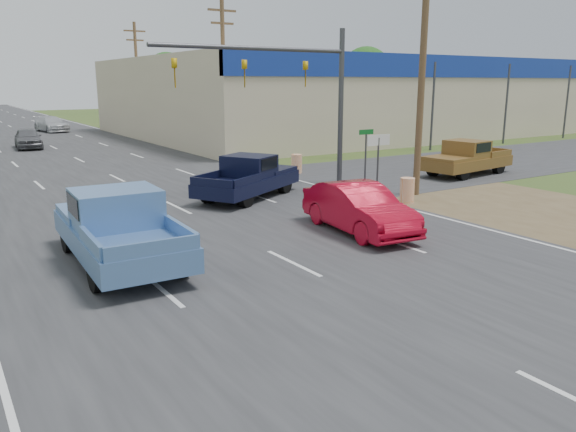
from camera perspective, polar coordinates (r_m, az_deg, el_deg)
main_road at (r=44.68m, az=-22.73°, el=6.44°), size 15.00×180.00×0.02m
cross_road at (r=23.55m, az=-12.93°, el=1.71°), size 120.00×10.00×0.02m
dirt_verge at (r=23.69m, az=20.54°, el=1.25°), size 8.00×18.00×0.01m
big_box_store at (r=59.06m, az=9.78°, el=11.96°), size 50.00×28.10×6.60m
utility_pole_1 at (r=24.04m, az=13.50°, el=14.66°), size 2.00×0.28×10.00m
utility_pole_2 at (r=38.80m, az=-6.56°, el=14.34°), size 2.00×0.28×10.00m
utility_pole_3 at (r=55.50m, az=-15.07°, el=13.69°), size 2.00×0.28×10.00m
tree_3 at (r=96.83m, az=7.91°, el=14.24°), size 8.40×8.40×10.40m
tree_5 at (r=105.72m, az=-12.16°, el=13.83°), size 7.98×7.98×9.88m
barrel_0 at (r=22.64m, az=12.01°, el=2.56°), size 0.56×0.56×1.00m
barrel_1 at (r=29.42m, az=0.88°, el=5.32°), size 0.56×0.56×1.00m
lane_sign at (r=24.01m, az=9.16°, el=6.68°), size 1.20×0.08×2.52m
street_name_sign at (r=25.55m, az=7.90°, el=6.46°), size 0.80×0.08×2.61m
signal_mast at (r=24.78m, az=0.41°, el=13.78°), size 9.12×0.40×7.00m
red_convertible at (r=17.84m, az=7.21°, el=0.74°), size 2.15×4.83×1.54m
blue_pickup at (r=15.36m, az=-16.96°, el=-0.96°), size 2.50×6.03×1.98m
navy_pickup at (r=23.18m, az=-3.92°, el=4.05°), size 5.62×4.42×1.76m
brown_pickup at (r=30.20m, az=17.60°, el=5.67°), size 5.58×2.72×1.78m
distant_car_grey at (r=44.61m, az=-24.90°, el=7.16°), size 2.03×4.38×1.45m
distant_car_silver at (r=59.00m, az=-22.91°, el=8.59°), size 2.84×5.25×1.45m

